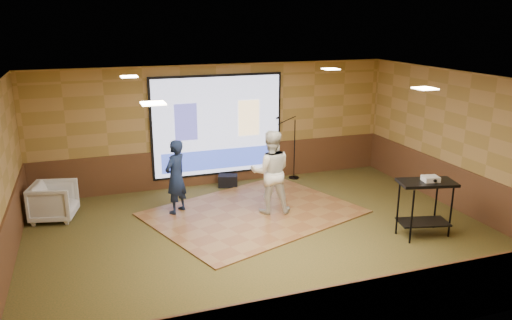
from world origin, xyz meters
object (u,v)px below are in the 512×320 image
object	(u,v)px
projector	(431,179)
banquet_chair	(54,201)
player_left	(176,177)
projector_screen	(218,127)
dance_floor	(253,213)
duffel_bag	(228,181)
player_right	(271,172)
av_table	(426,196)
mic_stand	(292,160)

from	to	relation	value
projector	banquet_chair	distance (m)	7.59
player_left	banquet_chair	distance (m)	2.57
projector_screen	banquet_chair	world-z (taller)	projector_screen
projector_screen	player_left	xyz separation A→B (m)	(-1.38, -1.66, -0.65)
dance_floor	duffel_bag	world-z (taller)	duffel_bag
player_left	banquet_chair	world-z (taller)	player_left
dance_floor	banquet_chair	distance (m)	4.19
projector_screen	player_right	distance (m)	2.42
av_table	dance_floor	bearing A→B (deg)	142.14
mic_stand	player_left	bearing A→B (deg)	-150.17
dance_floor	projector	size ratio (longest dim) A/B	14.21
banquet_chair	dance_floor	bearing A→B (deg)	-92.11
dance_floor	mic_stand	xyz separation A→B (m)	(1.76, 1.98, 0.48)
player_left	projector_screen	bearing A→B (deg)	-171.23
player_right	banquet_chair	bearing A→B (deg)	-0.58
av_table	projector	world-z (taller)	projector
projector	mic_stand	world-z (taller)	mic_stand
projector_screen	banquet_chair	bearing A→B (deg)	-163.66
player_left	duffel_bag	world-z (taller)	player_left
player_left	mic_stand	bearing A→B (deg)	161.93
dance_floor	player_right	xyz separation A→B (m)	(0.36, -0.08, 0.92)
dance_floor	player_left	xyz separation A→B (m)	(-1.55, 0.56, 0.81)
player_right	duffel_bag	bearing A→B (deg)	-64.81
player_left	av_table	bearing A→B (deg)	106.54
projector_screen	banquet_chair	xyz separation A→B (m)	(-3.86, -1.13, -1.08)
dance_floor	av_table	size ratio (longest dim) A/B	3.74
av_table	projector	bearing A→B (deg)	-16.88
projector	banquet_chair	bearing A→B (deg)	165.44
player_left	duffel_bag	distance (m)	2.15
player_right	projector	distance (m)	3.21
projector	dance_floor	bearing A→B (deg)	153.29
mic_stand	banquet_chair	xyz separation A→B (m)	(-5.78, -0.90, -0.10)
dance_floor	duffel_bag	distance (m)	1.91
player_left	av_table	xyz separation A→B (m)	(4.29, -2.69, -0.03)
projector_screen	dance_floor	world-z (taller)	projector_screen
dance_floor	projector	bearing A→B (deg)	-37.50
duffel_bag	projector_screen	bearing A→B (deg)	114.88
dance_floor	duffel_bag	bearing A→B (deg)	90.54
projector_screen	mic_stand	xyz separation A→B (m)	(1.92, -0.23, -0.98)
player_left	duffel_bag	xyz separation A→B (m)	(1.53, 1.34, -0.68)
dance_floor	av_table	distance (m)	3.56
projector_screen	dance_floor	size ratio (longest dim) A/B	0.80
mic_stand	player_right	bearing A→B (deg)	-117.49
projector	banquet_chair	xyz separation A→B (m)	(-6.83, 3.23, -0.76)
player_left	duffel_bag	bearing A→B (deg)	179.89
dance_floor	player_right	distance (m)	0.99
player_left	projector	xyz separation A→B (m)	(4.35, -2.71, 0.33)
player_right	projector	xyz separation A→B (m)	(2.44, -2.07, 0.23)
player_right	av_table	world-z (taller)	player_right
duffel_bag	av_table	bearing A→B (deg)	-55.60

